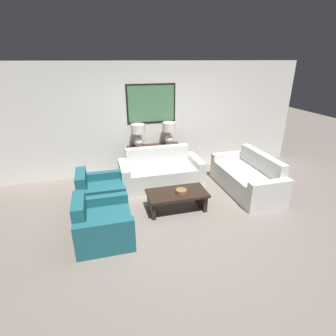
{
  "coord_description": "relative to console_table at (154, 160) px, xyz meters",
  "views": [
    {
      "loc": [
        -1.27,
        -3.69,
        2.69
      ],
      "look_at": [
        0.01,
        1.01,
        0.65
      ],
      "focal_mm": 28.0,
      "sensor_mm": 36.0,
      "label": 1
    }
  ],
  "objects": [
    {
      "name": "ground_plane",
      "position": [
        0.0,
        -2.26,
        -0.37
      ],
      "size": [
        20.0,
        20.0,
        0.0
      ],
      "primitive_type": "plane",
      "color": "slate"
    },
    {
      "name": "back_wall",
      "position": [
        0.0,
        0.28,
        0.97
      ],
      "size": [
        7.73,
        0.12,
        2.65
      ],
      "color": "silver",
      "rests_on": "ground_plane"
    },
    {
      "name": "console_table",
      "position": [
        0.0,
        0.0,
        0.0
      ],
      "size": [
        1.28,
        0.4,
        0.73
      ],
      "color": "#332319",
      "rests_on": "ground_plane"
    },
    {
      "name": "table_lamp_left",
      "position": [
        -0.38,
        0.0,
        0.7
      ],
      "size": [
        0.32,
        0.32,
        0.56
      ],
      "color": "silver",
      "rests_on": "console_table"
    },
    {
      "name": "table_lamp_right",
      "position": [
        0.38,
        0.0,
        0.7
      ],
      "size": [
        0.32,
        0.32,
        0.56
      ],
      "color": "silver",
      "rests_on": "console_table"
    },
    {
      "name": "couch_by_back_wall",
      "position": [
        0.0,
        -0.66,
        -0.08
      ],
      "size": [
        1.82,
        0.87,
        0.82
      ],
      "color": "silver",
      "rests_on": "ground_plane"
    },
    {
      "name": "couch_by_side",
      "position": [
        1.76,
        -1.42,
        -0.08
      ],
      "size": [
        0.87,
        1.82,
        0.82
      ],
      "color": "silver",
      "rests_on": "ground_plane"
    },
    {
      "name": "coffee_table",
      "position": [
        0.03,
        -1.81,
        -0.08
      ],
      "size": [
        1.12,
        0.59,
        0.38
      ],
      "color": "black",
      "rests_on": "ground_plane"
    },
    {
      "name": "decorative_bowl",
      "position": [
        0.1,
        -1.86,
        0.05
      ],
      "size": [
        0.21,
        0.21,
        0.07
      ],
      "color": "olive",
      "rests_on": "coffee_table"
    },
    {
      "name": "armchair_near_back_wall",
      "position": [
        -1.37,
        -1.29,
        -0.1
      ],
      "size": [
        0.86,
        0.93,
        0.76
      ],
      "color": "#1E5B66",
      "rests_on": "ground_plane"
    },
    {
      "name": "armchair_near_camera",
      "position": [
        -1.37,
        -2.32,
        -0.1
      ],
      "size": [
        0.86,
        0.93,
        0.76
      ],
      "color": "#1E5B66",
      "rests_on": "ground_plane"
    }
  ]
}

